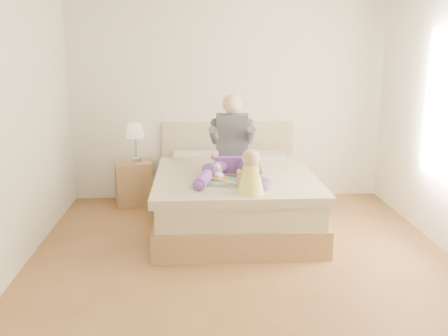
{
  "coord_description": "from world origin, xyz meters",
  "views": [
    {
      "loc": [
        -0.42,
        -4.29,
        1.94
      ],
      "look_at": [
        -0.13,
        0.75,
        0.71
      ],
      "focal_mm": 40.0,
      "sensor_mm": 36.0,
      "label": 1
    }
  ],
  "objects": [
    {
      "name": "baby",
      "position": [
        0.09,
        0.16,
        0.78
      ],
      "size": [
        0.28,
        0.38,
        0.43
      ],
      "rotation": [
        0.0,
        0.0,
        0.05
      ],
      "color": "#F5F34D",
      "rests_on": "bed"
    },
    {
      "name": "adult",
      "position": [
        -0.03,
        0.94,
        0.86
      ],
      "size": [
        0.74,
        1.07,
        0.87
      ],
      "rotation": [
        0.0,
        0.0,
        -0.08
      ],
      "color": "#663A91",
      "rests_on": "bed"
    },
    {
      "name": "lamp",
      "position": [
        -1.17,
        1.9,
        0.9
      ],
      "size": [
        0.23,
        0.23,
        0.47
      ],
      "color": "#A8A9AF",
      "rests_on": "nightstand"
    },
    {
      "name": "bed",
      "position": [
        0.0,
        1.08,
        0.32
      ],
      "size": [
        1.7,
        2.18,
        1.0
      ],
      "color": "olive",
      "rests_on": "ground"
    },
    {
      "name": "nightstand",
      "position": [
        -1.21,
        1.88,
        0.27
      ],
      "size": [
        0.52,
        0.48,
        0.54
      ],
      "rotation": [
        0.0,
        0.0,
        0.22
      ],
      "color": "olive",
      "rests_on": "ground"
    },
    {
      "name": "tray",
      "position": [
        -0.09,
        0.55,
        0.64
      ],
      "size": [
        0.58,
        0.51,
        0.14
      ],
      "rotation": [
        0.0,
        0.0,
        -0.27
      ],
      "color": "#A8A9AF",
      "rests_on": "bed"
    },
    {
      "name": "room",
      "position": [
        0.08,
        0.01,
        1.51
      ],
      "size": [
        4.02,
        4.22,
        2.71
      ],
      "color": "brown",
      "rests_on": "ground"
    }
  ]
}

